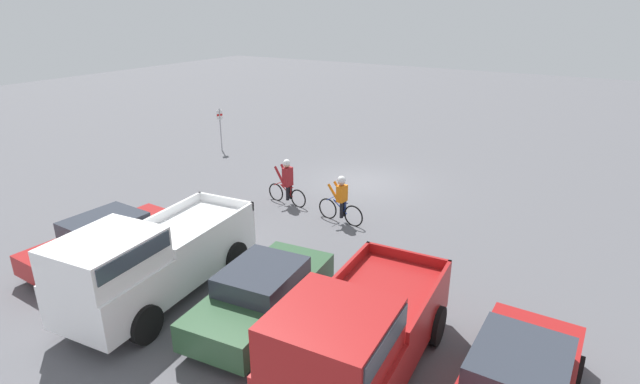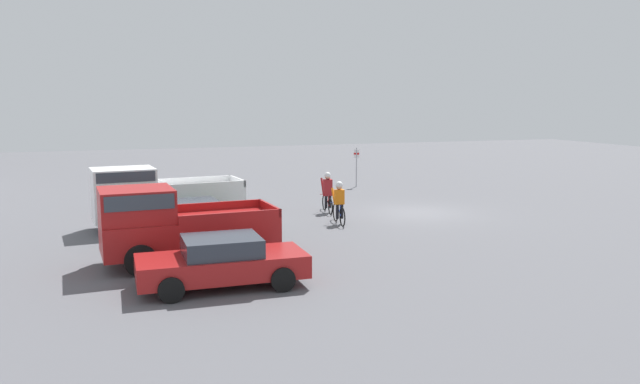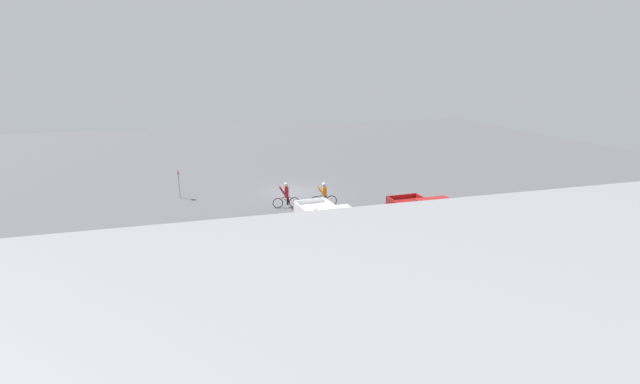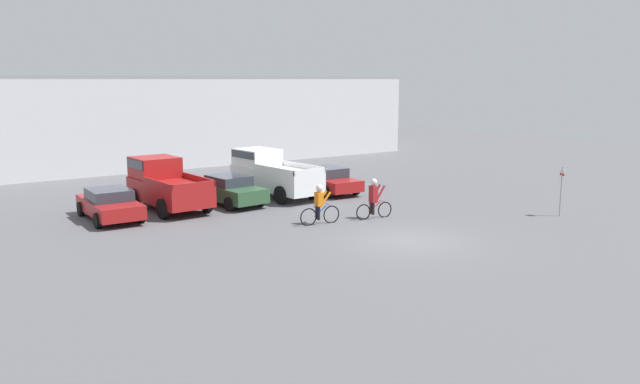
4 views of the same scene
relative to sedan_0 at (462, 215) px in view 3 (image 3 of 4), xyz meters
The scene contains 9 objects.
ground_plane 12.55m from the sedan_0, 51.01° to the right, with size 80.00×80.00×0.00m, color #56565B.
sedan_0 is the anchor object (origin of this frame).
pickup_truck_0 2.96m from the sedan_0, 17.76° to the left, with size 2.50×5.09×2.27m.
sedan_1 5.60m from the sedan_0, ahead, with size 2.22×4.35×1.38m.
pickup_truck_1 8.42m from the sedan_0, ahead, with size 2.53×5.61×2.28m.
sedan_2 11.20m from the sedan_0, ahead, with size 2.11×4.47×1.33m.
cyclist_0 11.15m from the sedan_0, 33.96° to the right, with size 1.78×0.50×1.74m.
cyclist_1 8.89m from the sedan_0, 40.61° to the right, with size 1.80×0.50×1.68m.
fire_lane_sign 19.25m from the sedan_0, 32.85° to the right, with size 0.13×0.29×2.15m.
Camera 3 is at (6.55, 30.32, 8.94)m, focal length 24.00 mm.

